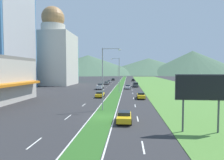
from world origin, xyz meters
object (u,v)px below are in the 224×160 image
(car_0, at_px, (128,87))
(pickup_truck_1, at_px, (100,86))
(car_4, at_px, (124,117))
(car_6, at_px, (100,94))
(street_lamp_near, at_px, (104,75))
(billboard_roadside, at_px, (201,90))
(street_lamp_mid, at_px, (118,73))
(car_2, at_px, (109,81))
(car_8, at_px, (133,80))
(pickup_truck_0, at_px, (136,85))
(car_1, at_px, (141,95))
(car_5, at_px, (107,83))
(street_lamp_far, at_px, (119,75))
(car_3, at_px, (113,79))

(car_0, bearing_deg, pickup_truck_1, -80.58)
(car_4, bearing_deg, car_6, -163.20)
(street_lamp_near, height_order, billboard_roadside, street_lamp_near)
(street_lamp_mid, distance_m, car_2, 45.36)
(car_8, height_order, pickup_truck_1, pickup_truck_1)
(billboard_roadside, relative_size, pickup_truck_0, 1.20)
(street_lamp_near, bearing_deg, car_8, 85.30)
(street_lamp_near, relative_size, billboard_roadside, 1.66)
(street_lamp_near, height_order, car_8, street_lamp_near)
(car_1, bearing_deg, car_8, -179.98)
(car_5, distance_m, car_6, 42.90)
(car_4, relative_size, car_6, 0.86)
(car_4, bearing_deg, pickup_truck_1, -167.00)
(street_lamp_far, bearing_deg, pickup_truck_1, -110.66)
(car_2, relative_size, car_6, 1.01)
(street_lamp_near, distance_m, car_0, 38.03)
(car_3, bearing_deg, pickup_truck_1, -179.99)
(street_lamp_mid, relative_size, car_5, 2.41)
(car_2, xyz_separation_m, car_8, (13.79, 16.62, 0.06))
(car_2, xyz_separation_m, car_5, (0.07, -12.15, 0.03))
(street_lamp_far, xyz_separation_m, car_3, (-6.15, 42.29, -4.28))
(car_2, bearing_deg, car_8, -39.68)
(billboard_roadside, bearing_deg, car_1, 101.40)
(billboard_roadside, distance_m, car_1, 24.94)
(billboard_roadside, height_order, car_0, billboard_roadside)
(car_3, bearing_deg, car_8, -118.43)
(street_lamp_mid, xyz_separation_m, car_5, (-7.56, 32.24, -5.34))
(street_lamp_far, relative_size, billboard_roadside, 1.33)
(street_lamp_near, xyz_separation_m, car_6, (-3.21, 15.51, -5.38))
(street_lamp_mid, relative_size, pickup_truck_0, 2.00)
(car_1, height_order, car_5, car_1)
(car_3, relative_size, pickup_truck_0, 0.83)
(car_1, xyz_separation_m, car_2, (-13.81, 56.56, -0.06))
(car_0, xyz_separation_m, pickup_truck_0, (3.20, 8.08, 0.23))
(street_lamp_far, bearing_deg, car_2, 109.40)
(car_1, distance_m, car_2, 58.22)
(car_5, bearing_deg, billboard_roadside, -164.80)
(car_6, bearing_deg, car_1, -98.96)
(car_3, distance_m, car_6, 78.89)
(car_0, distance_m, car_8, 49.70)
(street_lamp_mid, height_order, street_lamp_far, street_lamp_mid)
(street_lamp_near, height_order, car_4, street_lamp_near)
(street_lamp_mid, distance_m, car_5, 33.54)
(street_lamp_far, xyz_separation_m, car_8, (7.32, 34.99, -4.26))
(street_lamp_mid, distance_m, pickup_truck_0, 21.06)
(street_lamp_mid, xyz_separation_m, pickup_truck_0, (6.10, 19.50, -5.11))
(street_lamp_near, relative_size, pickup_truck_0, 1.99)
(street_lamp_near, xyz_separation_m, pickup_truck_0, (7.09, 45.53, -5.14))
(car_6, bearing_deg, street_lamp_mid, -21.78)
(street_lamp_mid, bearing_deg, pickup_truck_0, 72.63)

